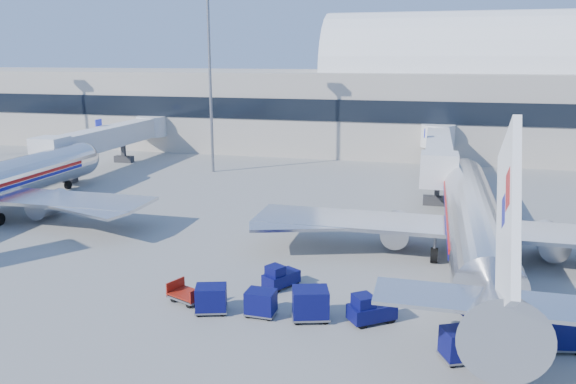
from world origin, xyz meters
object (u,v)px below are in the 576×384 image
(jetbridge_near, at_px, (438,149))
(tug_left, at_px, (280,277))
(jetbridge_mid, at_px, (114,136))
(tug_right, at_px, (534,318))
(cart_train_c, at_px, (211,298))
(cart_open_red, at_px, (188,296))
(tug_lead, at_px, (370,309))
(airliner_main, at_px, (474,222))
(cart_train_a, at_px, (311,303))
(cart_solo_far, at_px, (559,332))
(cart_train_b, at_px, (261,302))
(mast_west, at_px, (209,52))
(cart_solo_near, at_px, (461,344))

(jetbridge_near, height_order, tug_left, jetbridge_near)
(jetbridge_mid, relative_size, tug_right, 10.51)
(cart_train_c, xyz_separation_m, cart_open_red, (-1.90, 0.98, -0.45))
(jetbridge_near, height_order, tug_lead, jetbridge_near)
(airliner_main, bearing_deg, jetbridge_near, 95.22)
(cart_train_a, height_order, cart_solo_far, cart_train_a)
(cart_train_a, distance_m, cart_train_b, 2.84)
(airliner_main, xyz_separation_m, jetbridge_mid, (-44.40, 26.30, 1.00))
(tug_lead, bearing_deg, airliner_main, 26.24)
(cart_train_b, bearing_deg, airliner_main, 46.97)
(jetbridge_near, relative_size, tug_lead, 9.70)
(mast_west, bearing_deg, tug_lead, -56.96)
(cart_train_a, relative_size, cart_train_b, 1.40)
(tug_right, relative_size, tug_left, 0.99)
(jetbridge_mid, height_order, cart_solo_near, jetbridge_mid)
(tug_lead, distance_m, tug_left, 7.00)
(jetbridge_near, relative_size, mast_west, 1.22)
(tug_right, bearing_deg, cart_train_a, -151.27)
(jetbridge_mid, height_order, cart_solo_far, jetbridge_mid)
(cart_solo_near, bearing_deg, jetbridge_near, 66.52)
(jetbridge_mid, distance_m, cart_solo_far, 61.37)
(jetbridge_mid, distance_m, tug_right, 59.57)
(tug_right, distance_m, cart_solo_far, 2.02)
(cart_solo_near, bearing_deg, cart_train_a, 137.92)
(cart_solo_near, bearing_deg, tug_lead, 122.78)
(cart_train_c, bearing_deg, cart_open_red, 135.55)
(jetbridge_mid, height_order, tug_left, jetbridge_mid)
(airliner_main, xyz_separation_m, cart_solo_far, (3.49, -11.95, -1.99))
(cart_train_a, xyz_separation_m, cart_train_b, (-2.82, -0.22, -0.17))
(cart_solo_far, height_order, cart_open_red, cart_solo_far)
(cart_train_c, distance_m, cart_open_red, 2.19)
(tug_lead, relative_size, cart_train_c, 1.31)
(tug_lead, bearing_deg, cart_train_a, 153.07)
(cart_solo_near, height_order, cart_solo_far, cart_solo_far)
(cart_train_c, height_order, cart_solo_far, cart_solo_far)
(jetbridge_mid, xyz_separation_m, cart_train_a, (35.12, -38.20, -2.95))
(tug_right, bearing_deg, cart_train_b, -152.00)
(tug_lead, bearing_deg, mast_west, 87.15)
(jetbridge_near, xyz_separation_m, mast_west, (-27.60, -0.81, 10.86))
(tug_left, xyz_separation_m, cart_train_c, (-2.86, -4.49, 0.15))
(tug_lead, bearing_deg, tug_right, -27.81)
(cart_solo_far, bearing_deg, cart_train_a, 168.77)
(mast_west, bearing_deg, jetbridge_mid, 176.79)
(tug_lead, height_order, cart_train_b, tug_lead)
(airliner_main, xyz_separation_m, jetbridge_near, (-2.40, 26.30, 1.00))
(cart_open_red, bearing_deg, jetbridge_mid, 148.53)
(tug_lead, bearing_deg, tug_left, 114.63)
(jetbridge_mid, distance_m, cart_solo_near, 59.30)
(tug_lead, height_order, cart_solo_near, tug_lead)
(tug_right, height_order, cart_solo_near, cart_solo_near)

